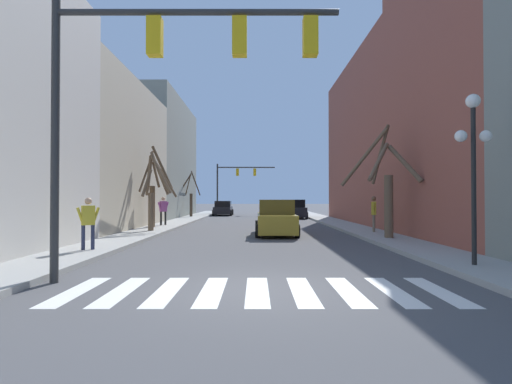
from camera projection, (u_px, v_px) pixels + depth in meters
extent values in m
plane|color=#4C4C4F|center=(257.00, 290.00, 8.03)|extent=(240.00, 240.00, 0.00)
cube|color=#BCB299|center=(92.00, 156.00, 23.61)|extent=(6.00, 12.83, 8.65)
cube|color=gray|center=(153.00, 160.00, 37.45)|extent=(6.00, 14.82, 10.83)
cube|color=#934C3D|center=(491.00, 88.00, 16.60)|extent=(6.00, 9.42, 12.89)
cube|color=#934C3D|center=(389.00, 143.00, 29.26)|extent=(6.00, 15.91, 11.80)
cube|color=white|center=(77.00, 291.00, 7.94)|extent=(0.45, 2.60, 0.01)
cube|color=white|center=(122.00, 291.00, 7.94)|extent=(0.45, 2.60, 0.01)
cube|color=white|center=(167.00, 291.00, 7.94)|extent=(0.45, 2.60, 0.01)
cube|color=white|center=(212.00, 291.00, 7.94)|extent=(0.45, 2.60, 0.01)
cube|color=white|center=(257.00, 291.00, 7.94)|extent=(0.45, 2.60, 0.01)
cube|color=white|center=(302.00, 291.00, 7.94)|extent=(0.45, 2.60, 0.01)
cube|color=white|center=(348.00, 291.00, 7.94)|extent=(0.45, 2.60, 0.01)
cube|color=white|center=(393.00, 291.00, 7.94)|extent=(0.45, 2.60, 0.01)
cube|color=white|center=(438.00, 291.00, 7.94)|extent=(0.45, 2.60, 0.01)
cylinder|color=#2D2D2D|center=(55.00, 138.00, 8.76)|extent=(0.18, 0.18, 6.36)
cylinder|color=#2D2D2D|center=(197.00, 12.00, 8.80)|extent=(6.24, 0.14, 0.14)
cube|color=yellow|center=(155.00, 37.00, 8.79)|extent=(0.32, 0.28, 0.84)
cube|color=yellow|center=(240.00, 37.00, 8.79)|extent=(0.32, 0.28, 0.84)
cube|color=yellow|center=(310.00, 37.00, 8.79)|extent=(0.32, 0.28, 0.84)
cylinder|color=#2D2D2D|center=(217.00, 189.00, 45.54)|extent=(0.18, 0.18, 5.77)
cylinder|color=#2D2D2D|center=(246.00, 167.00, 45.58)|extent=(6.58, 0.14, 0.14)
cube|color=yellow|center=(238.00, 172.00, 45.57)|extent=(0.32, 0.28, 0.84)
cube|color=yellow|center=(255.00, 172.00, 45.57)|extent=(0.32, 0.28, 0.84)
cylinder|color=black|center=(474.00, 186.00, 10.21)|extent=(0.12, 0.12, 4.02)
sphere|color=white|center=(473.00, 101.00, 10.24)|extent=(0.36, 0.36, 0.36)
sphere|color=white|center=(461.00, 136.00, 10.23)|extent=(0.31, 0.31, 0.31)
sphere|color=white|center=(486.00, 136.00, 10.23)|extent=(0.31, 0.31, 0.31)
cube|color=black|center=(223.00, 210.00, 42.76)|extent=(1.79, 4.11, 0.75)
cube|color=black|center=(223.00, 204.00, 42.77)|extent=(1.65, 2.14, 0.62)
cylinder|color=black|center=(216.00, 212.00, 44.03)|extent=(0.22, 0.64, 0.64)
cylinder|color=black|center=(232.00, 212.00, 44.03)|extent=(0.22, 0.64, 0.64)
cylinder|color=black|center=(213.00, 213.00, 41.48)|extent=(0.22, 0.64, 0.64)
cylinder|color=black|center=(231.00, 213.00, 41.48)|extent=(0.22, 0.64, 0.64)
cube|color=#A38423|center=(276.00, 223.00, 20.14)|extent=(1.82, 4.86, 0.88)
cube|color=#594813|center=(276.00, 207.00, 20.15)|extent=(1.68, 2.53, 0.72)
cylinder|color=black|center=(257.00, 226.00, 21.64)|extent=(0.22, 0.64, 0.64)
cylinder|color=black|center=(292.00, 226.00, 21.64)|extent=(0.22, 0.64, 0.64)
cylinder|color=black|center=(258.00, 231.00, 18.63)|extent=(0.22, 0.64, 0.64)
cylinder|color=black|center=(297.00, 231.00, 18.63)|extent=(0.22, 0.64, 0.64)
cube|color=black|center=(295.00, 212.00, 36.65)|extent=(1.72, 4.14, 0.85)
cube|color=black|center=(295.00, 203.00, 36.66)|extent=(1.58, 2.15, 0.69)
cylinder|color=black|center=(285.00, 214.00, 37.93)|extent=(0.22, 0.64, 0.64)
cylinder|color=black|center=(303.00, 214.00, 37.93)|extent=(0.22, 0.64, 0.64)
cylinder|color=black|center=(287.00, 215.00, 35.36)|extent=(0.22, 0.64, 0.64)
cylinder|color=black|center=(307.00, 215.00, 35.36)|extent=(0.22, 0.64, 0.64)
cylinder|color=#282D47|center=(83.00, 238.00, 13.06)|extent=(0.12, 0.12, 0.82)
cylinder|color=#282D47|center=(93.00, 237.00, 13.21)|extent=(0.12, 0.12, 0.82)
cube|color=gold|center=(88.00, 215.00, 13.15)|extent=(0.46, 0.40, 0.64)
sphere|color=tan|center=(88.00, 201.00, 13.15)|extent=(0.23, 0.23, 0.23)
cylinder|color=gold|center=(81.00, 217.00, 13.02)|extent=(0.28, 0.22, 0.62)
cylinder|color=gold|center=(96.00, 216.00, 13.27)|extent=(0.28, 0.22, 0.62)
cylinder|color=black|center=(165.00, 218.00, 25.32)|extent=(0.13, 0.13, 0.85)
cylinder|color=black|center=(161.00, 218.00, 25.12)|extent=(0.13, 0.13, 0.85)
cube|color=#9E4C93|center=(163.00, 206.00, 25.23)|extent=(0.47, 0.45, 0.67)
sphere|color=tan|center=(163.00, 199.00, 25.24)|extent=(0.24, 0.24, 0.24)
cylinder|color=#9E4C93|center=(167.00, 207.00, 25.39)|extent=(0.28, 0.26, 0.65)
cylinder|color=#9E4C93|center=(160.00, 207.00, 25.08)|extent=(0.28, 0.26, 0.65)
cylinder|color=#7A705B|center=(374.00, 223.00, 20.08)|extent=(0.13, 0.13, 0.85)
cylinder|color=#7A705B|center=(374.00, 223.00, 20.37)|extent=(0.13, 0.13, 0.85)
cube|color=gold|center=(374.00, 208.00, 20.23)|extent=(0.35, 0.47, 0.67)
sphere|color=brown|center=(374.00, 199.00, 20.24)|extent=(0.24, 0.24, 0.24)
cylinder|color=gold|center=(374.00, 209.00, 20.00)|extent=(0.18, 0.31, 0.65)
cylinder|color=gold|center=(374.00, 209.00, 20.46)|extent=(0.18, 0.31, 0.65)
cylinder|color=#473828|center=(191.00, 205.00, 37.05)|extent=(0.26, 0.26, 2.12)
cylinder|color=#473828|center=(188.00, 184.00, 37.62)|extent=(0.77, 1.19, 2.04)
cylinder|color=#473828|center=(196.00, 183.00, 37.22)|extent=(0.91, 0.39, 2.33)
cylinder|color=#473828|center=(184.00, 185.00, 36.89)|extent=(1.29, 0.50, 2.12)
cylinder|color=brown|center=(151.00, 212.00, 20.94)|extent=(0.28, 0.28, 1.98)
cylinder|color=brown|center=(149.00, 176.00, 21.50)|extent=(0.66, 1.22, 2.14)
cylinder|color=brown|center=(161.00, 174.00, 20.76)|extent=(1.25, 0.56, 2.09)
cylinder|color=brown|center=(164.00, 176.00, 21.13)|extent=(1.38, 0.47, 2.31)
cylinder|color=brown|center=(147.00, 183.00, 20.69)|extent=(0.45, 0.68, 1.48)
cylinder|color=brown|center=(160.00, 173.00, 21.23)|extent=(0.92, 0.67, 2.31)
cylinder|color=brown|center=(389.00, 206.00, 17.19)|extent=(0.37, 0.37, 2.69)
cylinder|color=brown|center=(380.00, 154.00, 18.16)|extent=(0.25, 1.97, 2.33)
cylinder|color=brown|center=(379.00, 162.00, 16.70)|extent=(1.27, 1.25, 1.78)
cylinder|color=brown|center=(405.00, 163.00, 16.68)|extent=(1.13, 1.31, 1.74)
cylinder|color=brown|center=(380.00, 155.00, 17.70)|extent=(0.52, 1.07, 2.59)
cylinder|color=brown|center=(364.00, 158.00, 17.88)|extent=(1.84, 1.53, 2.59)
cylinder|color=brown|center=(152.00, 206.00, 23.47)|extent=(0.31, 0.31, 2.42)
cylinder|color=brown|center=(162.00, 167.00, 23.23)|extent=(1.40, 0.73, 2.58)
cylinder|color=brown|center=(146.00, 173.00, 22.79)|extent=(0.44, 1.53, 2.23)
cylinder|color=brown|center=(150.00, 170.00, 22.93)|extent=(0.18, 1.25, 2.35)
cylinder|color=brown|center=(156.00, 174.00, 23.00)|extent=(0.76, 1.14, 1.58)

